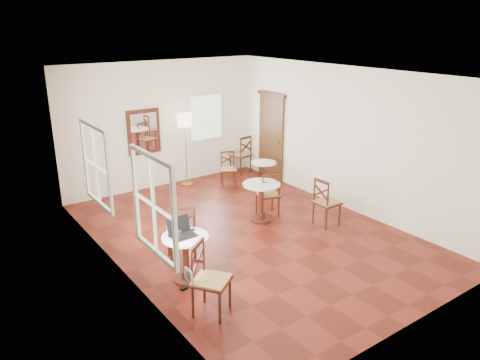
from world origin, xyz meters
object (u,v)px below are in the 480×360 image
(chair_mid_a, at_px, (268,194))
(mouse, at_px, (193,230))
(chair_near_b, at_px, (209,280))
(laptop, at_px, (181,231))
(chair_near_a, at_px, (181,233))
(power_adapter, at_px, (184,288))
(chair_back_b, at_px, (228,169))
(cafe_table_back, at_px, (264,172))
(water_glass, at_px, (180,234))
(floor_lamp, at_px, (185,125))
(chair_mid_b, at_px, (326,202))
(navy_mug, at_px, (179,233))
(cafe_table_near, at_px, (186,253))
(chair_back_a, at_px, (241,154))
(cafe_table_mid, at_px, (261,198))

(chair_mid_a, height_order, mouse, chair_mid_a)
(chair_near_b, xyz_separation_m, laptop, (0.12, 1.00, 0.31))
(chair_near_a, height_order, power_adapter, chair_near_a)
(chair_back_b, xyz_separation_m, power_adapter, (-3.22, -3.55, -0.39))
(power_adapter, bearing_deg, cafe_table_back, 37.22)
(cafe_table_back, distance_m, laptop, 4.51)
(water_glass, bearing_deg, mouse, 20.10)
(chair_mid_a, relative_size, floor_lamp, 0.53)
(chair_mid_b, height_order, floor_lamp, floor_lamp)
(chair_back_b, height_order, navy_mug, navy_mug)
(laptop, xyz_separation_m, navy_mug, (-0.04, -0.00, -0.03))
(cafe_table_near, xyz_separation_m, floor_lamp, (2.21, 3.93, 1.03))
(chair_mid_b, height_order, navy_mug, chair_mid_b)
(chair_mid_a, distance_m, floor_lamp, 2.89)
(chair_back_a, relative_size, mouse, 11.94)
(cafe_table_back, xyz_separation_m, chair_back_b, (-0.58, 0.67, 0.01))
(navy_mug, bearing_deg, chair_near_b, -94.69)
(navy_mug, bearing_deg, chair_mid_a, 23.92)
(chair_mid_a, bearing_deg, chair_back_b, -84.15)
(chair_back_a, height_order, chair_back_b, chair_back_a)
(cafe_table_back, xyz_separation_m, chair_back_a, (0.25, 1.27, 0.11))
(chair_near_b, distance_m, floor_lamp, 5.50)
(chair_near_b, distance_m, chair_mid_b, 3.62)
(navy_mug, bearing_deg, chair_back_a, 44.49)
(chair_mid_a, xyz_separation_m, laptop, (-2.66, -1.19, 0.35))
(chair_near_b, xyz_separation_m, navy_mug, (0.08, 1.00, 0.28))
(cafe_table_mid, xyz_separation_m, chair_back_a, (1.50, 2.78, 0.01))
(cafe_table_back, relative_size, water_glass, 5.65)
(mouse, height_order, navy_mug, navy_mug)
(cafe_table_mid, bearing_deg, mouse, -154.26)
(cafe_table_back, bearing_deg, power_adapter, -142.78)
(chair_back_b, height_order, power_adapter, chair_back_b)
(cafe_table_near, bearing_deg, water_glass, 175.99)
(cafe_table_mid, xyz_separation_m, floor_lamp, (-0.15, 2.78, 1.01))
(navy_mug, xyz_separation_m, power_adapter, (-0.10, -0.28, -0.78))
(cafe_table_mid, relative_size, chair_near_a, 0.76)
(chair_back_a, bearing_deg, cafe_table_near, 35.90)
(chair_back_a, xyz_separation_m, water_glass, (-3.95, -3.93, 0.31))
(chair_near_b, xyz_separation_m, chair_mid_a, (2.78, 2.19, -0.04))
(water_glass, bearing_deg, cafe_table_mid, 25.14)
(cafe_table_near, distance_m, chair_back_b, 4.52)
(chair_back_a, bearing_deg, navy_mug, 34.91)
(chair_back_b, bearing_deg, cafe_table_mid, -80.91)
(cafe_table_back, height_order, navy_mug, navy_mug)
(cafe_table_mid, height_order, chair_back_a, chair_back_a)
(cafe_table_mid, distance_m, chair_near_b, 3.27)
(floor_lamp, bearing_deg, power_adapter, -119.94)
(chair_back_b, height_order, water_glass, water_glass)
(navy_mug, bearing_deg, chair_mid_b, 3.12)
(mouse, xyz_separation_m, water_glass, (-0.27, -0.10, 0.04))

